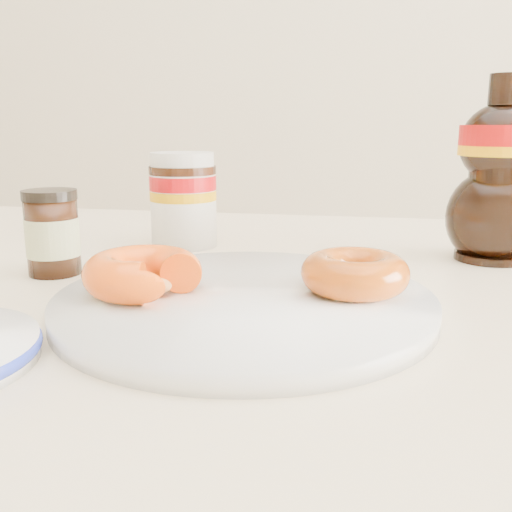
% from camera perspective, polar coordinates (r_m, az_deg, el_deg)
% --- Properties ---
extents(dining_table, '(1.40, 0.90, 0.75)m').
position_cam_1_polar(dining_table, '(0.55, 4.01, -12.16)').
color(dining_table, beige).
rests_on(dining_table, ground).
extents(plate, '(0.31, 0.31, 0.02)m').
position_cam_1_polar(plate, '(0.47, -1.14, -4.58)').
color(plate, white).
rests_on(plate, dining_table).
extents(donut_bitten, '(0.11, 0.11, 0.03)m').
position_cam_1_polar(donut_bitten, '(0.47, -11.24, -1.66)').
color(donut_bitten, '#F9550E').
rests_on(donut_bitten, plate).
extents(donut_whole, '(0.10, 0.10, 0.03)m').
position_cam_1_polar(donut_whole, '(0.47, 9.85, -1.67)').
color(donut_whole, '#9F390A').
rests_on(donut_whole, plate).
extents(nutella_jar, '(0.08, 0.08, 0.12)m').
position_cam_1_polar(nutella_jar, '(0.71, -7.29, 5.97)').
color(nutella_jar, white).
rests_on(nutella_jar, dining_table).
extents(syrup_bottle, '(0.12, 0.11, 0.20)m').
position_cam_1_polar(syrup_bottle, '(0.68, 23.04, 7.91)').
color(syrup_bottle, black).
rests_on(syrup_bottle, dining_table).
extents(dark_jar, '(0.05, 0.05, 0.09)m').
position_cam_1_polar(dark_jar, '(0.61, -19.68, 2.14)').
color(dark_jar, black).
rests_on(dark_jar, dining_table).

